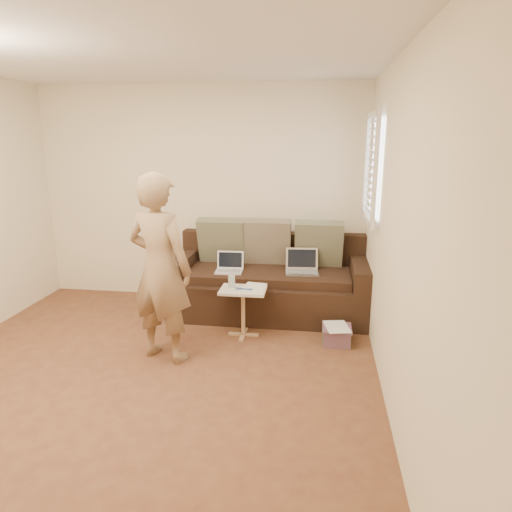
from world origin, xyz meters
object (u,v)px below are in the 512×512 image
object	(u,v)px
sofa	(269,278)
drinking_glass	(232,281)
laptop_white	(229,272)
laptop_silver	(302,273)
person	(160,268)
side_table	(243,312)
striped_box	(337,335)

from	to	relation	value
sofa	drinking_glass	bearing A→B (deg)	-117.32
laptop_white	sofa	bearing A→B (deg)	16.13
laptop_silver	person	distance (m)	1.71
laptop_silver	person	bearing A→B (deg)	-141.72
person	sofa	bearing A→B (deg)	-106.94
side_table	person	bearing A→B (deg)	-138.65
sofa	side_table	bearing A→B (deg)	-106.34
sofa	laptop_white	size ratio (longest dim) A/B	7.33
person	laptop_silver	bearing A→B (deg)	-119.00
drinking_glass	striped_box	size ratio (longest dim) A/B	0.42
laptop_white	side_table	world-z (taller)	laptop_white
drinking_glass	person	bearing A→B (deg)	-130.45
laptop_white	person	world-z (taller)	person
laptop_silver	person	xyz separation A→B (m)	(-1.22, -1.16, 0.34)
person	laptop_white	bearing A→B (deg)	-92.97
person	drinking_glass	size ratio (longest dim) A/B	14.36
side_table	drinking_glass	world-z (taller)	drinking_glass
drinking_glass	sofa	bearing A→B (deg)	62.68
sofa	person	xyz separation A→B (m)	(-0.84, -1.23, 0.44)
person	drinking_glass	bearing A→B (deg)	-112.99
striped_box	laptop_silver	bearing A→B (deg)	120.62
drinking_glass	striped_box	world-z (taller)	drinking_glass
laptop_silver	side_table	world-z (taller)	laptop_silver
laptop_white	striped_box	size ratio (longest dim) A/B	1.05
laptop_white	side_table	distance (m)	0.63
side_table	drinking_glass	distance (m)	0.34
drinking_glass	striped_box	distance (m)	1.18
side_table	striped_box	size ratio (longest dim) A/B	1.78
laptop_white	side_table	bearing A→B (deg)	-66.77
side_table	striped_box	xyz separation A→B (m)	(0.95, -0.06, -0.16)
sofa	drinking_glass	xyz separation A→B (m)	(-0.32, -0.61, 0.14)
side_table	drinking_glass	xyz separation A→B (m)	(-0.12, 0.04, 0.31)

